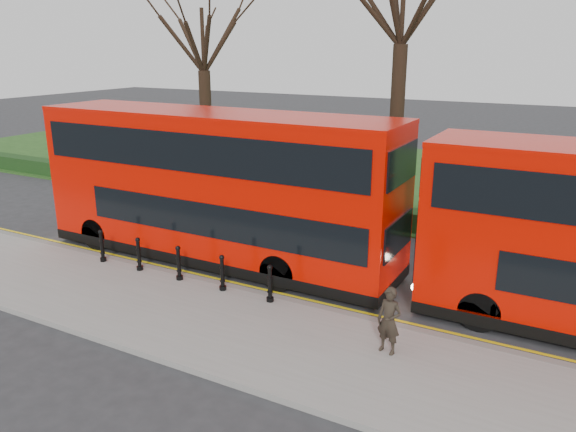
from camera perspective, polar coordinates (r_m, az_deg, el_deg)
The scene contains 11 objects.
ground at distance 17.61m, azimuth -6.26°, elevation -5.79°, with size 120.00×120.00×0.00m, color #28282B.
pavement at distance 15.44m, azimuth -12.67°, elevation -9.22°, with size 60.00×4.00×0.15m, color gray.
kerb at distance 16.84m, azimuth -8.21°, elevation -6.69°, with size 60.00×0.25×0.16m, color slate.
grass_verge at distance 30.54m, azimuth 9.90°, elevation 3.94°, with size 60.00×18.00×0.06m, color #224717.
hedge at distance 23.06m, azimuth 3.31°, elevation 0.87°, with size 60.00×0.90×0.80m, color black.
yellow_line_outer at distance 17.08m, azimuth -7.60°, elevation -6.55°, with size 60.00×0.10×0.01m, color yellow.
yellow_line_inner at distance 17.23m, azimuth -7.21°, elevation -6.33°, with size 60.00×0.10×0.01m, color yellow.
tree_left at distance 29.05m, azimuth -8.69°, elevation 17.92°, with size 6.49×6.49×10.14m.
bollard_row at distance 16.80m, azimuth -11.04°, elevation -4.77°, with size 6.34×0.15×1.00m.
bus_lead at distance 18.05m, azimuth -7.35°, elevation 2.87°, with size 12.11×2.78×4.82m.
pedestrian at distance 12.85m, azimuth 10.23°, elevation -10.42°, with size 0.57×0.37×1.56m, color #2B231B.
Camera 1 is at (9.38, -13.28, 6.78)m, focal length 35.00 mm.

